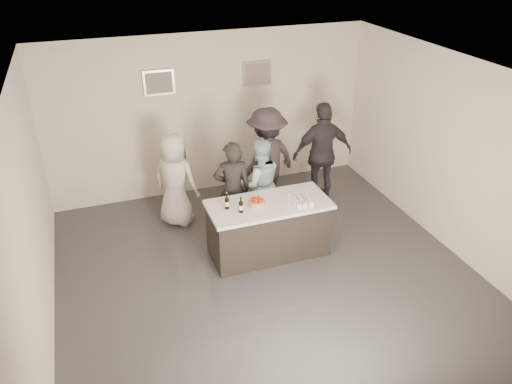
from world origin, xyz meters
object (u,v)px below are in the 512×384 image
Objects in this scene: person_main_black at (233,190)px; person_guest_back at (267,160)px; person_main_blue at (259,184)px; bar_counter at (269,228)px; person_guest_left at (175,180)px; beer_bottle_a at (227,201)px; beer_bottle_b at (241,205)px; person_guest_right at (322,153)px; cake at (257,203)px.

person_guest_back is at bearing -133.33° from person_main_black.
person_guest_back reaches higher than person_main_blue.
person_guest_left is (-1.15, 1.39, 0.37)m from bar_counter.
beer_bottle_a is 1.15m from person_main_blue.
beer_bottle_b is 0.86m from person_main_black.
person_main_black is at bearing 66.42° from beer_bottle_a.
bar_counter is 0.93m from person_main_blue.
person_main_black is 1.02× the size of person_guest_left.
beer_bottle_a is 2.49m from person_guest_right.
bar_counter is 7.15× the size of beer_bottle_a.
person_main_black is (-0.36, 0.72, 0.38)m from bar_counter.
beer_bottle_b is 2.45m from person_guest_right.
bar_counter is 0.98× the size of person_guest_back.
person_main_blue reaches higher than bar_counter.
person_main_blue is at bearing 79.68° from bar_counter.
cake is 0.13× the size of person_guest_back.
person_guest_back is at bearing -118.29° from person_main_blue.
beer_bottle_a is at bearing 133.20° from beer_bottle_b.
beer_bottle_b is 0.16× the size of person_main_black.
person_guest_left is 2.69m from person_guest_right.
person_guest_left reaches higher than beer_bottle_b.
person_guest_back is at bearing 70.75° from bar_counter.
cake is 0.15× the size of person_guest_left.
person_guest_left is (-0.96, 1.38, -0.12)m from cake.
person_guest_right is at bearing 155.07° from person_guest_back.
person_guest_left reaches higher than cake.
person_main_blue is at bearing -155.96° from person_main_black.
bar_counter is at bearing -5.11° from beer_bottle_a.
person_main_black is at bearing 16.56° from person_guest_back.
person_main_black is (0.12, 0.83, -0.20)m from beer_bottle_b.
person_guest_right and person_guest_back have the same top height.
beer_bottle_b is 0.17× the size of person_main_blue.
beer_bottle_b is at bearing 35.95° from person_guest_back.
bar_counter is 1.84m from person_guest_left.
person_main_blue is 1.41m from person_guest_left.
person_guest_right is (1.37, 0.43, 0.17)m from person_main_blue.
person_guest_left is (-1.31, 0.53, 0.03)m from person_main_blue.
cake is 0.46m from beer_bottle_a.
person_main_black is at bearing -178.16° from person_guest_left.
person_guest_right is (2.68, -0.10, 0.13)m from person_guest_left.
beer_bottle_b is 0.14× the size of person_guest_back.
person_guest_right is (1.72, 1.27, 0.02)m from cake.
cake is 0.94× the size of beer_bottle_a.
beer_bottle_b is (-0.29, -0.12, 0.09)m from cake.
person_guest_left is 1.63m from person_guest_back.
beer_bottle_a is (-0.45, 0.05, 0.09)m from cake.
person_guest_right is (1.53, 1.28, 0.50)m from bar_counter.
person_guest_back is (0.67, 1.34, 0.02)m from cake.
beer_bottle_b is at bearing -156.63° from cake.
person_guest_left is 0.86× the size of person_guest_right.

